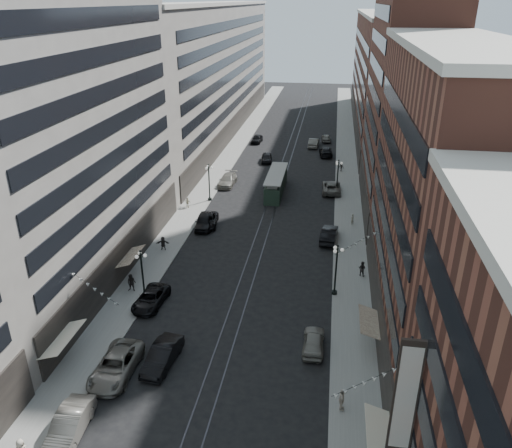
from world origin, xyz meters
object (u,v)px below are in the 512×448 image
Objects in this scene: pedestrian_8 at (352,219)px; car_11 at (331,187)px; car_7 at (208,220)px; car_extra_0 at (116,365)px; streetcar at (276,184)px; car_12 at (326,151)px; car_1 at (69,426)px; car_14 at (314,143)px; lamppost_sw_mid at (209,181)px; car_2 at (151,298)px; lamppost_se_far at (336,268)px; car_10 at (329,234)px; pedestrian_9 at (341,167)px; pedestrian_2 at (132,283)px; car_9 at (257,139)px; pedestrian_7 at (362,269)px; car_4 at (313,341)px; car_extra_1 at (204,221)px; car_extra_2 at (326,138)px; lamppost_se_mid at (338,176)px; lamppost_sw_far at (143,274)px; pedestrian_4 at (342,400)px; car_8 at (227,180)px; car_13 at (267,158)px; pedestrian_6 at (188,203)px; pedestrian_5 at (163,243)px; car_5 at (162,356)px.

car_11 is at bearing -120.39° from pedestrian_8.
car_extra_0 is (-0.32, -28.89, 0.14)m from car_7.
car_12 is at bearing 71.62° from streetcar.
car_1 is 1.01× the size of car_14.
car_2 is at bearing -88.33° from lamppost_sw_mid.
lamppost_se_far reaches higher than car_10.
streetcar is at bearing -108.67° from pedestrian_9.
car_10 is (-0.80, 12.38, -2.23)m from lamppost_se_far.
pedestrian_2 reaches higher than car_9.
pedestrian_7 is at bearing -64.70° from pedestrian_9.
car_extra_0 is (0.66, -9.86, 0.14)m from car_2.
car_1 is 3.48× the size of pedestrian_9.
car_extra_0 is (-19.78, -18.47, -0.13)m from pedestrian_7.
car_4 is 0.74× the size of car_11.
car_extra_1 is 47.94m from car_extra_2.
pedestrian_8 reaches higher than car_12.
streetcar is at bearing 179.97° from lamppost_se_mid.
car_extra_2 is at bearing -82.99° from car_10.
car_7 is (1.79, 18.54, -2.37)m from lamppost_sw_far.
car_extra_2 is (-3.01, 75.05, -0.30)m from pedestrian_4.
pedestrian_2 is (-11.08, -30.58, -0.35)m from streetcar.
car_8 is at bearing -77.33° from pedestrian_8.
car_12 is (18.11, 51.73, -0.27)m from pedestrian_2.
car_7 is at bearing -35.21° from pedestrian_8.
pedestrian_9 reaches higher than car_13.
pedestrian_9 is at bearing 49.46° from streetcar.
pedestrian_9 reaches higher than car_9.
lamppost_se_mid reaches higher than car_extra_1.
car_extra_1 reaches higher than pedestrian_6.
car_9 is at bearing 106.27° from lamppost_se_far.
car_14 is 1.03× the size of car_extra_1.
car_12 is at bearing -87.72° from car_11.
car_11 is 3.98× the size of pedestrian_8.
lamppost_sw_mid is at bearing 69.74° from car_14.
lamppost_sw_far reaches higher than car_10.
pedestrian_2 reaches higher than pedestrian_5.
car_14 is (-2.53, 5.69, 0.05)m from car_12.
car_11 is 1.12× the size of car_14.
car_8 is (-15.55, 38.96, 0.08)m from car_4.
lamppost_se_mid is 37.03m from car_2.
car_5 is at bearing -60.48° from car_2.
car_1 is at bearing -130.47° from lamppost_se_far.
lamppost_sw_far is 18.77m from car_7.
car_7 is 42.03m from car_14.
car_14 is at bearing 131.44° from pedestrian_9.
pedestrian_4 is at bearing 43.58° from pedestrian_8.
car_extra_0 is at bearing 100.59° from pedestrian_6.
car_4 is at bearing 86.97° from car_extra_2.
pedestrian_2 is (-2.68, 1.92, 0.37)m from car_2.
car_2 is 0.99× the size of car_10.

